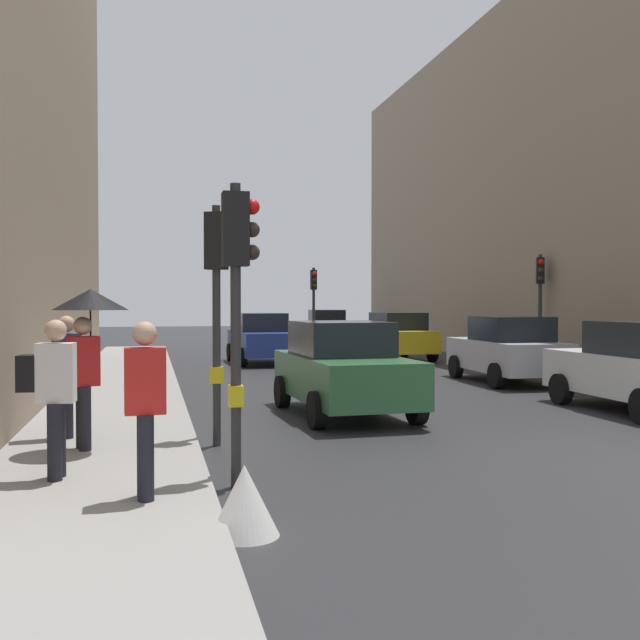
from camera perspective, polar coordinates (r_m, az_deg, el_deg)
sidewalk_kerb at (r=14.70m, az=-15.37°, el=-6.69°), size 2.60×40.00×0.16m
traffic_light_near_left at (r=8.56m, az=-6.31°, el=3.20°), size 0.43×0.24×3.47m
traffic_light_near_right at (r=11.07m, az=-7.82°, el=3.03°), size 0.45×0.34×3.55m
traffic_light_mid_street at (r=24.68m, az=16.49°, el=2.22°), size 0.34×0.45×3.66m
traffic_light_far_median at (r=31.71m, az=-0.48°, el=2.00°), size 0.24×0.43×3.62m
car_yellow_taxi at (r=27.99m, az=5.84°, el=-1.23°), size 2.16×4.27×1.76m
car_green_estate at (r=14.09m, az=1.81°, el=-3.72°), size 2.16×4.28×1.76m
car_blue_van at (r=26.21m, az=-4.51°, el=-1.40°), size 2.16×4.27×1.76m
car_silver_hatchback at (r=20.40m, az=14.16°, el=-2.21°), size 2.13×4.26×1.76m
car_dark_suv at (r=39.13m, az=0.46°, el=-0.50°), size 2.12×4.25×1.76m
pedestrian_with_umbrella at (r=10.40m, az=-17.32°, el=-0.25°), size 1.00×1.00×2.14m
pedestrian_with_grey_backpack at (r=11.43m, az=-19.03°, el=-3.53°), size 0.64×0.38×1.77m
pedestrian_with_black_backpack at (r=8.80m, az=-19.82°, el=-4.97°), size 0.62×0.36×1.77m
pedestrian_in_red_jacket at (r=7.66m, az=-13.24°, el=-6.10°), size 0.41×0.36×1.77m
warning_sign_triangle at (r=6.97m, az=-5.80°, el=-13.56°), size 0.64×0.64×0.65m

